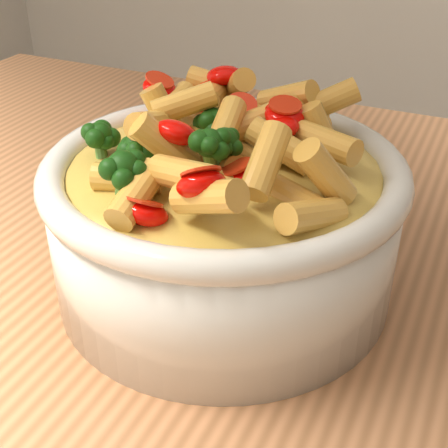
% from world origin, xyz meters
% --- Properties ---
extents(table, '(1.20, 0.80, 0.90)m').
position_xyz_m(table, '(0.00, 0.00, 0.80)').
color(table, tan).
rests_on(table, ground).
extents(serving_bowl, '(0.26, 0.26, 0.11)m').
position_xyz_m(serving_bowl, '(-0.04, -0.03, 0.96)').
color(serving_bowl, silver).
rests_on(serving_bowl, table).
extents(pasta_salad, '(0.20, 0.20, 0.05)m').
position_xyz_m(pasta_salad, '(-0.04, -0.03, 1.02)').
color(pasta_salad, gold).
rests_on(pasta_salad, serving_bowl).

